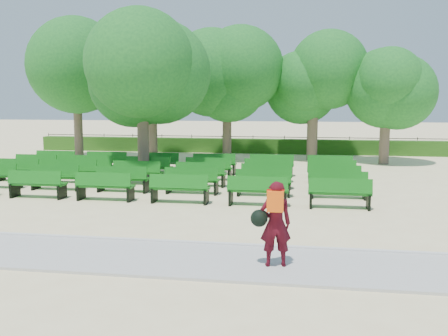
# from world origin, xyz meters

# --- Properties ---
(ground) EXTENTS (120.00, 120.00, 0.00)m
(ground) POSITION_xyz_m (0.00, 0.00, 0.00)
(ground) COLOR beige
(paving) EXTENTS (30.00, 2.20, 0.06)m
(paving) POSITION_xyz_m (0.00, -7.40, 0.03)
(paving) COLOR #B3B3AE
(paving) RESTS_ON ground
(curb) EXTENTS (30.00, 0.12, 0.10)m
(curb) POSITION_xyz_m (0.00, -6.25, 0.05)
(curb) COLOR silver
(curb) RESTS_ON ground
(hedge) EXTENTS (26.00, 0.70, 0.90)m
(hedge) POSITION_xyz_m (0.00, 14.00, 0.45)
(hedge) COLOR #265415
(hedge) RESTS_ON ground
(fence) EXTENTS (26.00, 0.10, 1.02)m
(fence) POSITION_xyz_m (0.00, 14.40, 0.00)
(fence) COLOR black
(fence) RESTS_ON ground
(tree_line) EXTENTS (21.80, 6.80, 7.04)m
(tree_line) POSITION_xyz_m (0.00, 10.00, 0.00)
(tree_line) COLOR #1D6D23
(tree_line) RESTS_ON ground
(bench_array) EXTENTS (1.93, 0.64, 1.21)m
(bench_array) POSITION_xyz_m (-0.99, 1.58, 0.10)
(bench_array) COLOR #126914
(bench_array) RESTS_ON ground
(tree_among) EXTENTS (4.81, 4.81, 6.50)m
(tree_among) POSITION_xyz_m (-2.42, 2.80, 4.32)
(tree_among) COLOR brown
(tree_among) RESTS_ON ground
(person) EXTENTS (0.84, 0.54, 1.72)m
(person) POSITION_xyz_m (3.68, -7.55, 0.95)
(person) COLOR #410912
(person) RESTS_ON ground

